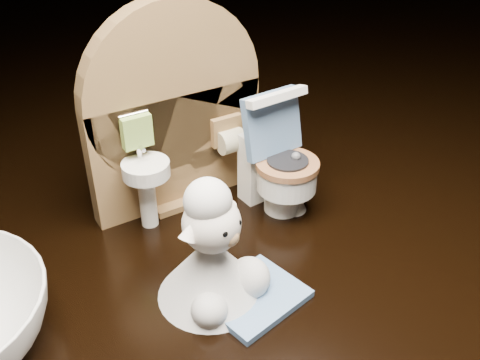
% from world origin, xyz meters
% --- Properties ---
extents(backdrop_panel, '(0.13, 0.05, 0.15)m').
position_xyz_m(backdrop_panel, '(-0.00, 0.06, 0.07)').
color(backdrop_panel, brown).
rests_on(backdrop_panel, ground).
extents(toy_toilet, '(0.05, 0.06, 0.09)m').
position_xyz_m(toy_toilet, '(0.06, 0.02, 0.03)').
color(toy_toilet, white).
rests_on(toy_toilet, ground).
extents(bath_mat, '(0.06, 0.06, 0.00)m').
position_xyz_m(bath_mat, '(-0.01, -0.05, 0.00)').
color(bath_mat, '#587BA9').
rests_on(bath_mat, ground).
extents(toilet_brush, '(0.02, 0.02, 0.05)m').
position_xyz_m(toilet_brush, '(0.06, 0.01, 0.01)').
color(toilet_brush, white).
rests_on(toilet_brush, ground).
extents(plush_lamb, '(0.07, 0.06, 0.08)m').
position_xyz_m(plush_lamb, '(-0.03, -0.04, 0.03)').
color(plush_lamb, silver).
rests_on(plush_lamb, ground).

